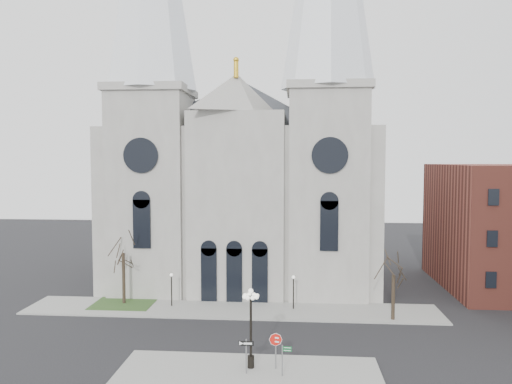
# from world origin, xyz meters

# --- Properties ---
(ground) EXTENTS (160.00, 160.00, 0.00)m
(ground) POSITION_xyz_m (0.00, 0.00, 0.00)
(ground) COLOR black
(ground) RESTS_ON ground
(sidewalk_far) EXTENTS (40.00, 6.00, 0.14)m
(sidewalk_far) POSITION_xyz_m (0.00, 11.00, 0.07)
(sidewalk_far) COLOR gray
(sidewalk_far) RESTS_ON ground
(grass_patch) EXTENTS (6.00, 5.00, 0.18)m
(grass_patch) POSITION_xyz_m (-11.00, 12.00, 0.09)
(grass_patch) COLOR #2E4E21
(grass_patch) RESTS_ON ground
(cathedral) EXTENTS (33.00, 26.66, 54.00)m
(cathedral) POSITION_xyz_m (0.00, 22.86, 18.48)
(cathedral) COLOR gray
(cathedral) RESTS_ON ground
(bg_building_brick) EXTENTS (14.00, 18.00, 14.00)m
(bg_building_brick) POSITION_xyz_m (30.00, 22.00, 7.00)
(bg_building_brick) COLOR brown
(bg_building_brick) RESTS_ON ground
(tree_left) EXTENTS (3.20, 3.20, 7.50)m
(tree_left) POSITION_xyz_m (-11.00, 12.00, 5.58)
(tree_left) COLOR black
(tree_left) RESTS_ON ground
(tree_right) EXTENTS (3.20, 3.20, 6.00)m
(tree_right) POSITION_xyz_m (15.00, 9.00, 4.47)
(tree_right) COLOR black
(tree_right) RESTS_ON ground
(ped_lamp_left) EXTENTS (0.32, 0.32, 3.26)m
(ped_lamp_left) POSITION_xyz_m (-6.00, 11.50, 2.33)
(ped_lamp_left) COLOR black
(ped_lamp_left) RESTS_ON sidewalk_far
(ped_lamp_right) EXTENTS (0.32, 0.32, 3.26)m
(ped_lamp_right) POSITION_xyz_m (6.00, 11.50, 2.33)
(ped_lamp_right) COLOR black
(ped_lamp_right) RESTS_ON sidewalk_far
(stop_sign) EXTENTS (0.87, 0.30, 2.53)m
(stop_sign) POSITION_xyz_m (4.84, -2.51, 1.94)
(stop_sign) COLOR slate
(stop_sign) RESTS_ON sidewalk_near
(globe_lamp) EXTENTS (1.59, 1.59, 5.59)m
(globe_lamp) POSITION_xyz_m (3.10, -2.46, 3.65)
(globe_lamp) COLOR black
(globe_lamp) RESTS_ON sidewalk_near
(one_way_sign) EXTENTS (1.04, 0.10, 2.36)m
(one_way_sign) POSITION_xyz_m (2.88, -3.42, 1.72)
(one_way_sign) COLOR slate
(one_way_sign) RESTS_ON sidewalk_near
(street_name_sign) EXTENTS (0.67, 0.10, 2.10)m
(street_name_sign) POSITION_xyz_m (5.40, -3.61, 1.39)
(street_name_sign) COLOR slate
(street_name_sign) RESTS_ON sidewalk_near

